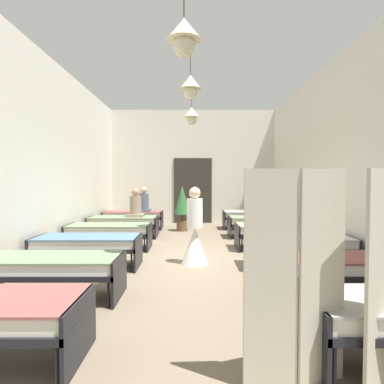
{
  "coord_description": "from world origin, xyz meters",
  "views": [
    {
      "loc": [
        -0.03,
        -6.89,
        1.62
      ],
      "look_at": [
        0.0,
        -0.31,
        1.37
      ],
      "focal_mm": 31.24,
      "sensor_mm": 36.0,
      "label": 1
    }
  ],
  "objects_px": {
    "bed_left_row_3": "(108,230)",
    "patient_seated_primary": "(142,202)",
    "bed_left_row_2": "(86,244)",
    "potted_plant": "(181,204)",
    "privacy_screen": "(323,278)",
    "bed_right_row_4": "(261,221)",
    "nurse_near_aisle": "(193,236)",
    "bed_left_row_5": "(132,215)",
    "patient_seated_secondary": "(134,206)",
    "bed_right_row_2": "(298,243)",
    "bed_right_row_1": "(336,266)",
    "bed_right_row_3": "(276,230)",
    "bed_right_row_5": "(251,215)",
    "bed_left_row_1": "(49,266)",
    "bed_left_row_4": "(122,222)"
  },
  "relations": [
    {
      "from": "bed_left_row_1",
      "to": "bed_left_row_5",
      "type": "distance_m",
      "value": 6.39
    },
    {
      "from": "bed_left_row_1",
      "to": "bed_right_row_5",
      "type": "xyz_separation_m",
      "value": [
        3.9,
        6.39,
        0.0
      ]
    },
    {
      "from": "bed_right_row_4",
      "to": "nurse_near_aisle",
      "type": "height_order",
      "value": "nurse_near_aisle"
    },
    {
      "from": "bed_left_row_2",
      "to": "nurse_near_aisle",
      "type": "height_order",
      "value": "nurse_near_aisle"
    },
    {
      "from": "bed_right_row_2",
      "to": "potted_plant",
      "type": "height_order",
      "value": "potted_plant"
    },
    {
      "from": "bed_left_row_3",
      "to": "patient_seated_secondary",
      "type": "xyz_separation_m",
      "value": [
        0.35,
        1.56,
        0.43
      ]
    },
    {
      "from": "bed_left_row_1",
      "to": "bed_left_row_5",
      "type": "xyz_separation_m",
      "value": [
        0.0,
        6.39,
        0.0
      ]
    },
    {
      "from": "bed_left_row_3",
      "to": "bed_right_row_5",
      "type": "xyz_separation_m",
      "value": [
        3.9,
        3.19,
        0.0
      ]
    },
    {
      "from": "bed_right_row_2",
      "to": "patient_seated_secondary",
      "type": "bearing_deg",
      "value": 138.29
    },
    {
      "from": "bed_right_row_5",
      "to": "patient_seated_secondary",
      "type": "distance_m",
      "value": 3.93
    },
    {
      "from": "bed_right_row_1",
      "to": "patient_seated_secondary",
      "type": "xyz_separation_m",
      "value": [
        -3.55,
        4.76,
        0.43
      ]
    },
    {
      "from": "potted_plant",
      "to": "bed_left_row_5",
      "type": "bearing_deg",
      "value": 164.1
    },
    {
      "from": "bed_right_row_1",
      "to": "potted_plant",
      "type": "xyz_separation_m",
      "value": [
        -2.29,
        5.93,
        0.42
      ]
    },
    {
      "from": "bed_right_row_2",
      "to": "nurse_near_aisle",
      "type": "distance_m",
      "value": 1.94
    },
    {
      "from": "bed_right_row_1",
      "to": "bed_right_row_3",
      "type": "height_order",
      "value": "same"
    },
    {
      "from": "bed_left_row_2",
      "to": "potted_plant",
      "type": "relative_size",
      "value": 1.32
    },
    {
      "from": "nurse_near_aisle",
      "to": "potted_plant",
      "type": "relative_size",
      "value": 1.03
    },
    {
      "from": "bed_left_row_4",
      "to": "patient_seated_primary",
      "type": "distance_m",
      "value": 1.65
    },
    {
      "from": "bed_right_row_3",
      "to": "privacy_screen",
      "type": "relative_size",
      "value": 1.12
    },
    {
      "from": "bed_left_row_2",
      "to": "privacy_screen",
      "type": "relative_size",
      "value": 1.12
    },
    {
      "from": "bed_left_row_1",
      "to": "bed_left_row_2",
      "type": "bearing_deg",
      "value": 90.0
    },
    {
      "from": "bed_left_row_3",
      "to": "bed_right_row_5",
      "type": "bearing_deg",
      "value": 39.35
    },
    {
      "from": "patient_seated_primary",
      "to": "patient_seated_secondary",
      "type": "height_order",
      "value": "same"
    },
    {
      "from": "bed_left_row_4",
      "to": "privacy_screen",
      "type": "distance_m",
      "value": 7.35
    },
    {
      "from": "bed_left_row_1",
      "to": "patient_seated_secondary",
      "type": "xyz_separation_m",
      "value": [
        0.35,
        4.76,
        0.43
      ]
    },
    {
      "from": "privacy_screen",
      "to": "bed_left_row_3",
      "type": "bearing_deg",
      "value": 100.02
    },
    {
      "from": "bed_left_row_5",
      "to": "patient_seated_primary",
      "type": "relative_size",
      "value": 2.37
    },
    {
      "from": "potted_plant",
      "to": "privacy_screen",
      "type": "height_order",
      "value": "privacy_screen"
    },
    {
      "from": "bed_left_row_1",
      "to": "bed_right_row_5",
      "type": "distance_m",
      "value": 7.48
    },
    {
      "from": "potted_plant",
      "to": "bed_right_row_2",
      "type": "bearing_deg",
      "value": -62.19
    },
    {
      "from": "bed_left_row_3",
      "to": "bed_left_row_1",
      "type": "bearing_deg",
      "value": -90.0
    },
    {
      "from": "bed_left_row_1",
      "to": "privacy_screen",
      "type": "relative_size",
      "value": 1.12
    },
    {
      "from": "bed_left_row_2",
      "to": "bed_right_row_5",
      "type": "distance_m",
      "value": 6.18
    },
    {
      "from": "bed_left_row_3",
      "to": "patient_seated_primary",
      "type": "bearing_deg",
      "value": 83.66
    },
    {
      "from": "bed_right_row_5",
      "to": "patient_seated_primary",
      "type": "bearing_deg",
      "value": -179.25
    },
    {
      "from": "bed_right_row_3",
      "to": "bed_right_row_2",
      "type": "bearing_deg",
      "value": -90.0
    },
    {
      "from": "bed_right_row_4",
      "to": "patient_seated_primary",
      "type": "bearing_deg",
      "value": 156.38
    },
    {
      "from": "potted_plant",
      "to": "privacy_screen",
      "type": "bearing_deg",
      "value": -80.36
    },
    {
      "from": "bed_left_row_4",
      "to": "patient_seated_primary",
      "type": "height_order",
      "value": "patient_seated_primary"
    },
    {
      "from": "bed_left_row_5",
      "to": "potted_plant",
      "type": "distance_m",
      "value": 1.73
    },
    {
      "from": "bed_right_row_3",
      "to": "nurse_near_aisle",
      "type": "height_order",
      "value": "nurse_near_aisle"
    },
    {
      "from": "bed_right_row_5",
      "to": "bed_right_row_2",
      "type": "bearing_deg",
      "value": -90.0
    },
    {
      "from": "bed_right_row_3",
      "to": "patient_seated_secondary",
      "type": "xyz_separation_m",
      "value": [
        -3.55,
        1.56,
        0.43
      ]
    },
    {
      "from": "bed_left_row_5",
      "to": "bed_left_row_3",
      "type": "bearing_deg",
      "value": -90.0
    },
    {
      "from": "patient_seated_secondary",
      "to": "potted_plant",
      "type": "distance_m",
      "value": 1.72
    },
    {
      "from": "bed_left_row_1",
      "to": "privacy_screen",
      "type": "distance_m",
      "value": 3.55
    },
    {
      "from": "bed_left_row_2",
      "to": "bed_left_row_5",
      "type": "xyz_separation_m",
      "value": [
        0.0,
        4.79,
        0.0
      ]
    },
    {
      "from": "bed_right_row_1",
      "to": "patient_seated_primary",
      "type": "relative_size",
      "value": 2.37
    },
    {
      "from": "bed_left_row_4",
      "to": "bed_right_row_5",
      "type": "relative_size",
      "value": 1.0
    },
    {
      "from": "bed_left_row_1",
      "to": "potted_plant",
      "type": "bearing_deg",
      "value": 74.8
    }
  ]
}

